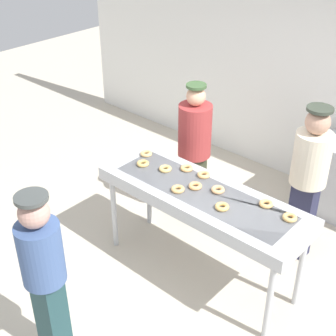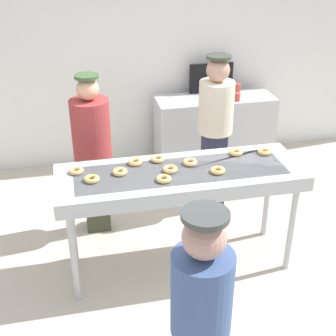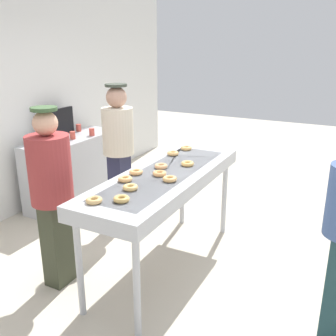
# 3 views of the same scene
# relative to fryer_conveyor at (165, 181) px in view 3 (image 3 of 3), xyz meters

# --- Properties ---
(ground_plane) EXTENTS (16.00, 16.00, 0.00)m
(ground_plane) POSITION_rel_fryer_conveyor_xyz_m (0.00, 0.00, -0.91)
(ground_plane) COLOR beige
(fryer_conveyor) EXTENTS (2.10, 0.70, 0.99)m
(fryer_conveyor) POSITION_rel_fryer_conveyor_xyz_m (0.00, 0.00, 0.00)
(fryer_conveyor) COLOR #B7BABF
(fryer_conveyor) RESTS_ON ground
(glazed_donut_0) EXTENTS (0.15, 0.15, 0.04)m
(glazed_donut_0) POSITION_rel_fryer_conveyor_xyz_m (-0.18, -0.14, 0.10)
(glazed_donut_0) COLOR #E3AC64
(glazed_donut_0) RESTS_ON fryer_conveyor
(glazed_donut_1) EXTENTS (0.17, 0.17, 0.04)m
(glazed_donut_1) POSITION_rel_fryer_conveyor_xyz_m (-0.75, -0.02, 0.10)
(glazed_donut_1) COLOR #DCAF5D
(glazed_donut_1) RESTS_ON fryer_conveyor
(glazed_donut_2) EXTENTS (0.18, 0.18, 0.04)m
(glazed_donut_2) POSITION_rel_fryer_conveyor_xyz_m (0.56, 0.20, 0.10)
(glazed_donut_2) COLOR #E3AE64
(glazed_donut_2) RESTS_ON fryer_conveyor
(glazed_donut_3) EXTENTS (0.18, 0.18, 0.04)m
(glazed_donut_3) POSITION_rel_fryer_conveyor_xyz_m (0.11, 0.10, 0.10)
(glazed_donut_3) COLOR #EBAA6E
(glazed_donut_3) RESTS_ON fryer_conveyor
(glazed_donut_4) EXTENTS (0.13, 0.13, 0.04)m
(glazed_donut_4) POSITION_rel_fryer_conveyor_xyz_m (-0.36, 0.20, 0.10)
(glazed_donut_4) COLOR #EAAF66
(glazed_donut_4) RESTS_ON fryer_conveyor
(glazed_donut_5) EXTENTS (0.15, 0.15, 0.04)m
(glazed_donut_5) POSITION_rel_fryer_conveyor_xyz_m (0.82, 0.16, 0.10)
(glazed_donut_5) COLOR #E5B165
(glazed_donut_5) RESTS_ON fryer_conveyor
(glazed_donut_6) EXTENTS (0.18, 0.18, 0.04)m
(glazed_donut_6) POSITION_rel_fryer_conveyor_xyz_m (-0.51, 0.05, 0.10)
(glazed_donut_6) COLOR #E2B768
(glazed_donut_6) RESTS_ON fryer_conveyor
(glazed_donut_7) EXTENTS (0.17, 0.17, 0.04)m
(glazed_donut_7) POSITION_rel_fryer_conveyor_xyz_m (-0.86, 0.15, 0.10)
(glazed_donut_7) COLOR #E2B36C
(glazed_donut_7) RESTS_ON fryer_conveyor
(glazed_donut_8) EXTENTS (0.17, 0.17, 0.04)m
(glazed_donut_8) POSITION_rel_fryer_conveyor_xyz_m (0.29, -0.10, 0.10)
(glazed_donut_8) COLOR #E8B35F
(glazed_donut_8) RESTS_ON fryer_conveyor
(glazed_donut_9) EXTENTS (0.15, 0.15, 0.04)m
(glazed_donut_9) POSITION_rel_fryer_conveyor_xyz_m (-0.09, 0.01, 0.10)
(glazed_donut_9) COLOR #EDA964
(glazed_donut_9) RESTS_ON fryer_conveyor
(glazed_donut_10) EXTENTS (0.17, 0.17, 0.04)m
(glazed_donut_10) POSITION_rel_fryer_conveyor_xyz_m (-0.15, 0.22, 0.10)
(glazed_donut_10) COLOR #E9AC67
(glazed_donut_10) RESTS_ON fryer_conveyor
(worker_baker) EXTENTS (0.36, 0.36, 1.70)m
(worker_baker) POSITION_rel_fryer_conveyor_xyz_m (0.59, 0.93, 0.08)
(worker_baker) COLOR #242540
(worker_baker) RESTS_ON ground
(worker_assistant) EXTENTS (0.37, 0.37, 1.64)m
(worker_assistant) POSITION_rel_fryer_conveyor_xyz_m (-0.69, 0.74, 0.04)
(worker_assistant) COLOR #353928
(worker_assistant) RESTS_ON ground
(prep_counter) EXTENTS (1.48, 0.53, 0.91)m
(prep_counter) POSITION_rel_fryer_conveyor_xyz_m (0.90, 1.91, -0.45)
(prep_counter) COLOR #B7BABF
(prep_counter) RESTS_ON ground
(paper_cup_0) EXTENTS (0.07, 0.07, 0.10)m
(paper_cup_0) POSITION_rel_fryer_conveyor_xyz_m (0.85, 1.84, 0.05)
(paper_cup_0) COLOR #CC4C3F
(paper_cup_0) RESTS_ON prep_counter
(paper_cup_1) EXTENTS (0.07, 0.07, 0.10)m
(paper_cup_1) POSITION_rel_fryer_conveyor_xyz_m (1.25, 2.08, 0.05)
(paper_cup_1) COLOR #CC4C3F
(paper_cup_1) RESTS_ON prep_counter
(paper_cup_2) EXTENTS (0.07, 0.07, 0.10)m
(paper_cup_2) POSITION_rel_fryer_conveyor_xyz_m (1.12, 1.74, 0.05)
(paper_cup_2) COLOR #CC4C3F
(paper_cup_2) RESTS_ON prep_counter
(menu_display) EXTENTS (0.56, 0.04, 0.37)m
(menu_display) POSITION_rel_fryer_conveyor_xyz_m (0.90, 2.12, 0.19)
(menu_display) COLOR black
(menu_display) RESTS_ON prep_counter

